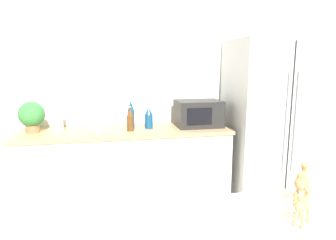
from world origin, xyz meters
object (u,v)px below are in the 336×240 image
(potted_plant, at_px, (32,115))
(camel_figurine_second, at_px, (302,181))
(back_bottle_3, at_px, (149,118))
(refrigerator, at_px, (271,124))
(paper_towel_roll, at_px, (58,118))
(camel_figurine, at_px, (303,204))
(back_bottle_1, at_px, (131,115))
(microwave, at_px, (198,113))
(back_bottle_2, at_px, (130,119))
(back_bottle_0, at_px, (97,122))

(potted_plant, height_order, camel_figurine_second, potted_plant)
(camel_figurine_second, bearing_deg, back_bottle_3, 100.76)
(refrigerator, xyz_separation_m, camel_figurine_second, (-0.98, -1.92, 0.17))
(paper_towel_roll, height_order, camel_figurine, paper_towel_roll)
(back_bottle_1, height_order, camel_figurine, back_bottle_1)
(microwave, height_order, back_bottle_2, microwave)
(potted_plant, bearing_deg, camel_figurine, -56.88)
(camel_figurine, bearing_deg, paper_towel_roll, 118.61)
(paper_towel_roll, relative_size, back_bottle_0, 1.18)
(refrigerator, height_order, potted_plant, refrigerator)
(paper_towel_roll, distance_m, back_bottle_0, 0.40)
(microwave, height_order, back_bottle_1, back_bottle_1)
(refrigerator, height_order, back_bottle_1, refrigerator)
(refrigerator, bearing_deg, back_bottle_0, -179.27)
(paper_towel_roll, distance_m, microwave, 1.45)
(paper_towel_roll, xyz_separation_m, camel_figurine_second, (1.29, -2.02, 0.04))
(microwave, bearing_deg, back_bottle_2, -173.03)
(potted_plant, distance_m, microwave, 1.69)
(potted_plant, xyz_separation_m, back_bottle_0, (0.62, -0.14, -0.06))
(back_bottle_3, distance_m, camel_figurine, 2.17)
(paper_towel_roll, bearing_deg, back_bottle_3, -1.06)
(back_bottle_0, bearing_deg, potted_plant, 167.46)
(back_bottle_3, relative_size, camel_figurine_second, 1.43)
(camel_figurine, xyz_separation_m, camel_figurine_second, (0.10, 0.15, 0.02))
(microwave, distance_m, back_bottle_3, 0.54)
(potted_plant, xyz_separation_m, camel_figurine_second, (1.53, -2.03, 0.00))
(refrigerator, distance_m, back_bottle_1, 1.55)
(back_bottle_0, height_order, camel_figurine, back_bottle_0)
(refrigerator, height_order, camel_figurine, refrigerator)
(refrigerator, relative_size, back_bottle_1, 6.01)
(paper_towel_roll, height_order, back_bottle_2, paper_towel_roll)
(potted_plant, bearing_deg, back_bottle_1, -0.63)
(refrigerator, height_order, paper_towel_roll, refrigerator)
(back_bottle_1, height_order, back_bottle_3, back_bottle_1)
(refrigerator, bearing_deg, back_bottle_1, 176.16)
(back_bottle_1, xyz_separation_m, back_bottle_2, (-0.02, -0.10, -0.03))
(potted_plant, height_order, microwave, potted_plant)
(paper_towel_roll, bearing_deg, back_bottle_0, -18.21)
(camel_figurine_second, bearing_deg, microwave, 85.40)
(back_bottle_2, bearing_deg, camel_figurine, -77.06)
(camel_figurine, bearing_deg, refrigerator, 62.44)
(camel_figurine_second, bearing_deg, refrigerator, 63.02)
(refrigerator, relative_size, potted_plant, 5.99)
(potted_plant, xyz_separation_m, back_bottle_3, (1.15, -0.03, -0.06))
(potted_plant, bearing_deg, back_bottle_0, -12.54)
(paper_towel_roll, relative_size, camel_figurine_second, 1.65)
(back_bottle_2, xyz_separation_m, back_bottle_3, (0.20, 0.08, -0.01))
(back_bottle_1, xyz_separation_m, back_bottle_3, (0.18, -0.02, -0.03))
(back_bottle_3, height_order, camel_figurine_second, camel_figurine_second)
(back_bottle_1, distance_m, back_bottle_3, 0.19)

